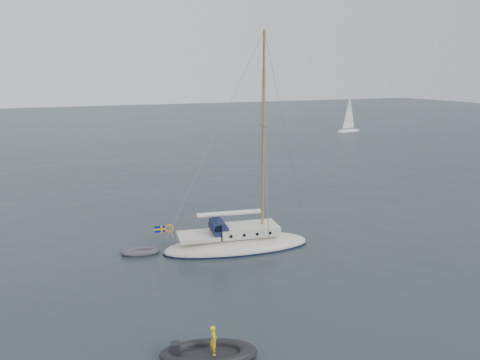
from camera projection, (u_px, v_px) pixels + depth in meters
name	position (u px, v px, depth m)	size (l,w,h in m)	color
ground	(232.00, 257.00, 30.69)	(300.00, 300.00, 0.00)	black
sailboat	(237.00, 233.00, 31.85)	(10.60, 3.17, 15.10)	beige
dinghy	(140.00, 252.00, 31.14)	(2.58, 1.16, 0.37)	#444348
rib	(208.00, 353.00, 19.73)	(4.16, 1.89, 1.52)	black
distant_yacht_b	(349.00, 115.00, 94.77)	(6.12, 3.26, 8.11)	silver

